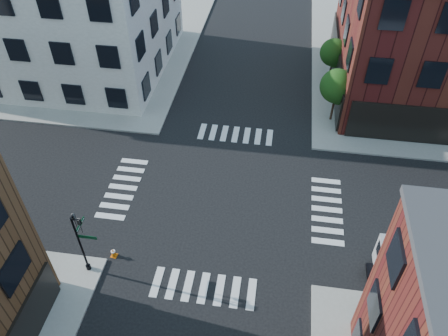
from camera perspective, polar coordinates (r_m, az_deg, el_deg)
ground at (r=29.67m, az=-0.22°, el=-3.95°), size 120.00×120.00×0.00m
sidewalk_nw at (r=52.27m, az=-20.72°, el=15.83°), size 30.00×30.00×0.15m
building_nw at (r=45.27m, az=-22.73°, el=18.90°), size 22.00×16.00×11.00m
tree_near at (r=35.54m, az=14.62°, el=10.10°), size 2.69×2.69×4.49m
tree_far at (r=40.87m, az=14.20°, el=14.25°), size 2.43×2.43×4.07m
signal_pole at (r=25.07m, az=-18.21°, el=-8.65°), size 1.29×1.24×4.60m
traffic_cone at (r=27.20m, az=-14.26°, el=-10.66°), size 0.41×0.41×0.67m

